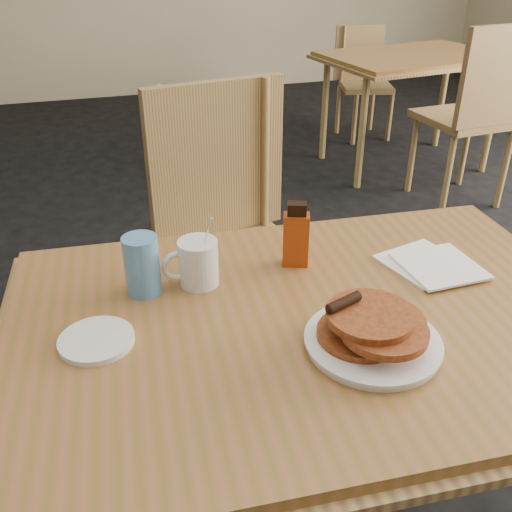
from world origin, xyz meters
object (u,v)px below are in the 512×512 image
(chair_neighbor_near, at_px, (480,102))
(blue_tumbler, at_px, (142,265))
(neighbor_table, at_px, (413,61))
(chair_neighbor_far, at_px, (362,72))
(syrup_bottle, at_px, (296,237))
(coffee_mug, at_px, (197,262))
(main_table, at_px, (311,331))
(pancake_plate, at_px, (373,333))
(chair_main_far, at_px, (226,218))

(chair_neighbor_near, height_order, blue_tumbler, chair_neighbor_near)
(neighbor_table, height_order, chair_neighbor_far, chair_neighbor_far)
(neighbor_table, relative_size, chair_neighbor_far, 1.51)
(syrup_bottle, bearing_deg, coffee_mug, -156.21)
(main_table, height_order, neighbor_table, same)
(coffee_mug, bearing_deg, pancake_plate, -64.98)
(chair_neighbor_far, bearing_deg, blue_tumbler, -107.90)
(chair_main_far, height_order, coffee_mug, chair_main_far)
(chair_neighbor_far, bearing_deg, pancake_plate, -100.30)
(chair_neighbor_far, bearing_deg, chair_main_far, -108.74)
(chair_neighbor_far, relative_size, syrup_bottle, 5.25)
(main_table, relative_size, syrup_bottle, 8.51)
(main_table, height_order, syrup_bottle, syrup_bottle)
(main_table, distance_m, blue_tumbler, 0.38)
(pancake_plate, bearing_deg, syrup_bottle, 95.04)
(neighbor_table, xyz_separation_m, blue_tumbler, (-2.03, -2.29, 0.11))
(chair_neighbor_far, distance_m, coffee_mug, 3.61)
(neighbor_table, distance_m, pancake_plate, 3.09)
(pancake_plate, bearing_deg, neighbor_table, 57.74)
(chair_neighbor_near, xyz_separation_m, pancake_plate, (-1.65, -1.88, 0.16))
(chair_main_far, bearing_deg, pancake_plate, -96.22)
(main_table, bearing_deg, neighbor_table, 55.34)
(neighbor_table, xyz_separation_m, chair_main_far, (-1.70, -1.74, -0.08))
(chair_main_far, bearing_deg, blue_tumbler, -130.22)
(syrup_bottle, bearing_deg, chair_main_far, 112.89)
(chair_neighbor_far, bearing_deg, coffee_mug, -106.34)
(chair_neighbor_near, bearing_deg, main_table, -138.22)
(chair_neighbor_near, height_order, pancake_plate, chair_neighbor_near)
(chair_neighbor_near, bearing_deg, chair_main_far, -153.25)
(chair_neighbor_near, relative_size, syrup_bottle, 6.61)
(blue_tumbler, bearing_deg, pancake_plate, -39.67)
(chair_main_far, bearing_deg, neighbor_table, 35.59)
(chair_neighbor_far, xyz_separation_m, coffee_mug, (-1.94, -3.03, 0.32))
(chair_main_far, bearing_deg, chair_neighbor_near, 20.67)
(syrup_bottle, bearing_deg, neighbor_table, 73.65)
(main_table, distance_m, syrup_bottle, 0.24)
(main_table, relative_size, coffee_mug, 8.11)
(main_table, bearing_deg, chair_neighbor_near, 45.64)
(main_table, distance_m, neighbor_table, 3.02)
(main_table, bearing_deg, chair_main_far, 89.10)
(neighbor_table, height_order, pancake_plate, pancake_plate)
(chair_main_far, xyz_separation_m, chair_neighbor_far, (1.73, 2.47, -0.13))
(chair_neighbor_far, height_order, blue_tumbler, blue_tumbler)
(main_table, height_order, pancake_plate, pancake_plate)
(chair_main_far, bearing_deg, chair_neighbor_far, 45.02)
(main_table, relative_size, neighbor_table, 1.08)
(chair_neighbor_near, xyz_separation_m, coffee_mug, (-1.91, -1.57, 0.18))
(main_table, distance_m, chair_neighbor_near, 2.46)
(main_table, distance_m, chair_main_far, 0.75)
(chair_main_far, distance_m, chair_neighbor_near, 1.98)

